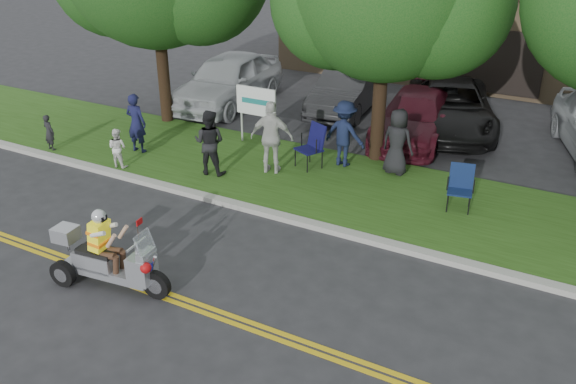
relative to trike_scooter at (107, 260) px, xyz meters
The scene contains 21 objects.
ground 1.79m from the trike_scooter, 25.34° to the left, with size 120.00×120.00×0.00m, color #28282B.
centerline_near 1.64m from the trike_scooter, ahead, with size 60.00×0.10×0.01m, color gold.
centerline_far 1.66m from the trike_scooter, 11.36° to the left, with size 60.00×0.10×0.01m, color gold.
curb 4.11m from the trike_scooter, 67.82° to the left, with size 60.00×0.25×0.12m, color #A8A89E.
grass_verge 6.15m from the trike_scooter, 75.43° to the left, with size 60.00×4.00×0.10m, color #264A13.
commercial_building 20.08m from the trike_scooter, 79.81° to the left, with size 18.00×8.20×4.00m.
business_sign 7.49m from the trike_scooter, 100.50° to the left, with size 1.25×0.06×1.75m.
trike_scooter is the anchor object (origin of this frame).
lawn_chair_a 6.65m from the trike_scooter, 83.06° to the left, with size 0.81×0.82×1.14m.
lawn_chair_b 7.71m from the trike_scooter, 51.78° to the left, with size 0.64×0.65×1.02m.
spectator_adult_left 6.53m from the trike_scooter, 126.85° to the left, with size 0.60×0.39×1.64m, color #16173D.
spectator_adult_mid 5.11m from the trike_scooter, 104.33° to the left, with size 0.81×0.63×1.66m, color black.
spectator_adult_right 5.78m from the trike_scooter, 89.30° to the left, with size 1.09×0.46×1.87m, color silver.
spectator_chair_a 7.24m from the trike_scooter, 78.28° to the left, with size 1.12×0.64×1.74m, color #141C39.
spectator_chair_b 7.77m from the trike_scooter, 68.47° to the left, with size 0.83×0.54×1.69m, color black.
child_left 7.40m from the trike_scooter, 146.07° to the left, with size 0.37×0.24×1.01m, color black.
child_right 5.49m from the trike_scooter, 131.19° to the left, with size 0.50×0.39×1.03m, color white.
parked_car_far_left 11.20m from the trike_scooter, 112.86° to the left, with size 2.10×5.22×1.78m, color silver.
parked_car_left 11.63m from the trike_scooter, 92.26° to the left, with size 1.57×4.49×1.48m, color #272729.
parked_car_mid 11.80m from the trike_scooter, 75.07° to the left, with size 2.47×5.35×1.49m, color black.
parked_car_right 10.41m from the trike_scooter, 77.00° to the left, with size 1.93×4.74×1.38m, color #48101D.
Camera 1 is at (5.85, -7.33, 6.31)m, focal length 38.00 mm.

